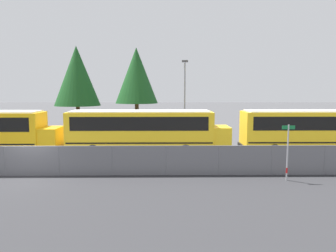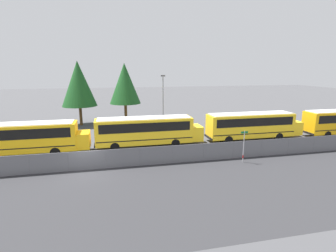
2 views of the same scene
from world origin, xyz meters
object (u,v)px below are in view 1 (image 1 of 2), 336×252
at_px(tree_1, 77,76).
at_px(light_pole, 185,96).
at_px(school_bus_3, 144,129).
at_px(tree_0, 136,76).
at_px(street_sign, 288,151).
at_px(school_bus_4, 317,128).

bearing_deg(tree_1, light_pole, -23.14).
relative_size(school_bus_3, tree_0, 1.28).
xyz_separation_m(school_bus_3, light_pole, (3.57, 8.43, 2.28)).
bearing_deg(light_pole, street_sign, -73.34).
distance_m(school_bus_3, tree_0, 13.47).
bearing_deg(light_pole, school_bus_3, -112.95).
height_order(street_sign, tree_1, tree_1).
height_order(light_pole, tree_1, tree_1).
height_order(school_bus_3, tree_1, tree_1).
bearing_deg(tree_1, school_bus_4, -32.13).
xyz_separation_m(school_bus_4, tree_1, (-21.55, 13.53, 4.42)).
distance_m(school_bus_4, tree_1, 25.83).
distance_m(school_bus_3, school_bus_4, 13.09).
distance_m(school_bus_3, tree_1, 16.59).
relative_size(school_bus_4, light_pole, 1.56).
distance_m(light_pole, tree_1, 13.26).
distance_m(street_sign, light_pole, 16.32).
distance_m(light_pole, tree_0, 6.98).
relative_size(street_sign, light_pole, 0.39).
bearing_deg(street_sign, school_bus_3, 139.46).
xyz_separation_m(school_bus_4, tree_0, (-14.66, 12.59, 4.42)).
relative_size(light_pole, tree_0, 0.82).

